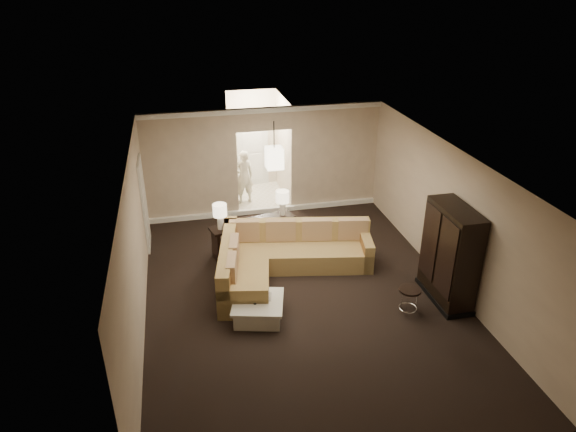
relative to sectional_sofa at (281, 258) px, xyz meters
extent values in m
plane|color=black|center=(0.23, -0.93, -0.38)|extent=(8.00, 8.00, 0.00)
cube|color=beige|center=(0.23, 3.07, 1.02)|extent=(6.00, 0.04, 2.80)
cube|color=beige|center=(0.23, -4.93, 1.02)|extent=(6.00, 0.04, 2.80)
cube|color=beige|center=(-2.77, -0.93, 1.02)|extent=(0.04, 8.00, 2.80)
cube|color=beige|center=(3.23, -0.93, 1.02)|extent=(0.04, 8.00, 2.80)
cube|color=silver|center=(0.23, -0.93, 2.42)|extent=(6.00, 8.00, 0.02)
cube|color=white|center=(0.23, 3.02, 2.35)|extent=(6.00, 0.10, 0.12)
cube|color=white|center=(0.23, 3.02, -0.32)|extent=(6.00, 0.10, 0.12)
cube|color=white|center=(-2.74, 1.87, 0.67)|extent=(0.05, 0.90, 2.10)
cube|color=silver|center=(0.23, 4.07, -0.38)|extent=(1.40, 2.00, 0.01)
cube|color=beige|center=(-0.47, 4.07, 1.02)|extent=(0.04, 2.00, 2.80)
cube|color=beige|center=(0.93, 4.07, 1.02)|extent=(0.04, 2.00, 2.80)
cube|color=beige|center=(0.23, 5.07, 1.02)|extent=(1.40, 0.04, 2.80)
cube|color=white|center=(0.23, 5.04, 0.67)|extent=(0.90, 0.05, 2.10)
cube|color=brown|center=(0.43, 0.26, -0.16)|extent=(3.26, 1.51, 0.44)
cube|color=brown|center=(-0.87, -0.71, -0.16)|extent=(1.20, 1.62, 0.44)
cube|color=brown|center=(0.50, 0.60, 0.31)|extent=(3.13, 0.84, 0.48)
cube|color=brown|center=(-1.11, -0.13, 0.31)|extent=(0.72, 2.52, 0.48)
cube|color=brown|center=(1.87, -0.01, -0.05)|extent=(0.38, 0.96, 0.65)
cube|color=brown|center=(-0.99, -1.33, -0.05)|extent=(0.96, 0.38, 0.65)
cube|color=#896449|center=(-0.64, 0.77, 0.33)|extent=(0.67, 0.29, 0.48)
cube|color=#896449|center=(0.13, 0.62, 0.33)|extent=(0.67, 0.29, 0.48)
cube|color=#896449|center=(0.90, 0.47, 0.33)|extent=(0.67, 0.29, 0.48)
cube|color=#896449|center=(1.67, 0.33, 0.33)|extent=(0.67, 0.29, 0.48)
cube|color=#896449|center=(-0.97, -0.05, 0.33)|extent=(0.28, 0.65, 0.48)
cube|color=#896449|center=(-1.11, -0.77, 0.33)|extent=(0.28, 0.65, 0.48)
cube|color=beige|center=(-0.72, -1.39, -0.22)|extent=(1.00, 1.00, 0.31)
cube|color=beige|center=(-0.72, -1.39, -0.04)|extent=(1.11, 1.11, 0.05)
cube|color=black|center=(-0.78, -1.43, 0.00)|extent=(0.08, 0.15, 0.02)
cube|color=beige|center=(-0.56, -1.29, -0.01)|extent=(0.26, 0.31, 0.01)
cube|color=black|center=(-0.41, 1.07, 0.35)|extent=(2.00, 0.95, 0.05)
cube|color=black|center=(-1.27, 0.84, -0.02)|extent=(0.18, 0.40, 0.71)
cube|color=black|center=(0.44, 1.31, -0.02)|extent=(0.18, 0.40, 0.71)
cube|color=black|center=(-0.41, 1.07, -0.27)|extent=(1.90, 0.88, 0.04)
cube|color=black|center=(2.93, -1.57, 0.60)|extent=(0.54, 1.30, 1.94)
cube|color=black|center=(2.65, -1.90, 0.74)|extent=(0.03, 0.57, 1.48)
cube|color=black|center=(2.65, -1.25, 0.74)|extent=(0.03, 0.57, 1.48)
cube|color=black|center=(2.93, -1.57, -0.33)|extent=(0.57, 1.35, 0.09)
cylinder|color=black|center=(2.04, -1.85, 0.12)|extent=(0.41, 0.41, 0.04)
torus|color=silver|center=(2.04, -1.85, -0.28)|extent=(0.34, 0.34, 0.02)
cylinder|color=silver|center=(2.20, -1.86, -0.13)|extent=(0.02, 0.02, 0.49)
cylinder|color=silver|center=(1.98, -1.70, -0.13)|extent=(0.02, 0.02, 0.49)
cylinder|color=silver|center=(1.95, -1.98, -0.13)|extent=(0.02, 0.02, 0.49)
cylinder|color=white|center=(-1.14, 0.87, 0.53)|extent=(0.14, 0.14, 0.31)
cylinder|color=#FFE9BF|center=(-1.14, 0.87, 0.82)|extent=(0.30, 0.30, 0.27)
cylinder|color=white|center=(0.31, 1.28, 0.53)|extent=(0.14, 0.14, 0.31)
cylinder|color=#FFE9BF|center=(0.31, 1.28, 0.82)|extent=(0.30, 0.30, 0.27)
cylinder|color=black|center=(0.23, 1.77, 2.12)|extent=(0.02, 0.02, 0.60)
cube|color=#F8E7C2|center=(0.23, 1.77, 1.57)|extent=(0.38, 0.38, 0.48)
imported|color=beige|center=(-0.22, 3.81, 0.44)|extent=(0.66, 0.50, 1.64)
camera|label=1|loc=(-1.87, -9.05, 5.47)|focal=32.00mm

